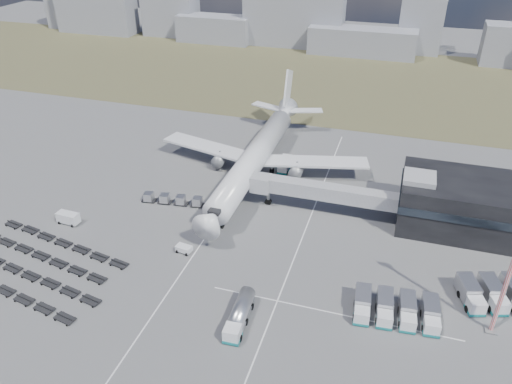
% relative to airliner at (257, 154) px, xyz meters
% --- Properties ---
extents(ground, '(420.00, 420.00, 0.00)m').
position_rel_airliner_xyz_m(ground, '(0.00, -32.38, -5.29)').
color(ground, '#565659').
rests_on(ground, ground).
extents(grass_strip, '(420.00, 90.00, 0.01)m').
position_rel_airliner_xyz_m(grass_strip, '(0.00, 77.62, -5.29)').
color(grass_strip, '#453F29').
rests_on(grass_strip, ground).
extents(lane_markings, '(47.12, 110.00, 0.01)m').
position_rel_airliner_xyz_m(lane_markings, '(9.77, -29.38, -5.29)').
color(lane_markings, silver).
rests_on(lane_markings, ground).
extents(terminal, '(30.40, 16.40, 11.00)m').
position_rel_airliner_xyz_m(terminal, '(47.77, -8.41, -0.04)').
color(terminal, black).
rests_on(terminal, ground).
extents(jet_bridge, '(30.30, 3.80, 7.05)m').
position_rel_airliner_xyz_m(jet_bridge, '(15.90, -11.95, -0.24)').
color(jet_bridge, '#939399').
rests_on(jet_bridge, ground).
extents(airliner, '(51.59, 64.53, 17.62)m').
position_rel_airliner_xyz_m(airliner, '(0.00, 0.00, 0.00)').
color(airliner, silver).
rests_on(airliner, ground).
extents(skyline, '(289.81, 25.88, 24.72)m').
position_rel_airliner_xyz_m(skyline, '(-15.24, 117.13, 3.82)').
color(skyline, gray).
rests_on(skyline, ground).
extents(fuel_tanker, '(3.02, 10.11, 3.23)m').
position_rel_airliner_xyz_m(fuel_tanker, '(11.65, -46.74, -3.68)').
color(fuel_tanker, silver).
rests_on(fuel_tanker, ground).
extents(pushback_tug, '(3.16, 2.06, 1.37)m').
position_rel_airliner_xyz_m(pushback_tug, '(-4.00, -32.93, -4.61)').
color(pushback_tug, silver).
rests_on(pushback_tug, ground).
extents(utility_van, '(4.60, 2.26, 2.39)m').
position_rel_airliner_xyz_m(utility_van, '(-30.24, -31.10, -4.10)').
color(utility_van, silver).
rests_on(utility_van, ground).
extents(catering_truck, '(2.52, 5.95, 2.72)m').
position_rel_airliner_xyz_m(catering_truck, '(5.70, 4.17, -3.90)').
color(catering_truck, silver).
rests_on(catering_truck, ground).
extents(service_trucks_near, '(13.38, 8.14, 2.85)m').
position_rel_airliner_xyz_m(service_trucks_near, '(34.60, -38.23, -3.74)').
color(service_trucks_near, silver).
rests_on(service_trucks_near, ground).
extents(service_trucks_far, '(11.75, 10.16, 3.03)m').
position_rel_airliner_xyz_m(service_trucks_far, '(49.35, -30.07, -3.65)').
color(service_trucks_far, silver).
rests_on(service_trucks_far, ground).
extents(uld_row, '(17.58, 4.01, 1.92)m').
position_rel_airliner_xyz_m(uld_row, '(-11.50, -17.86, -4.14)').
color(uld_row, black).
rests_on(uld_row, ground).
extents(baggage_dollies, '(36.84, 21.85, 0.82)m').
position_rel_airliner_xyz_m(baggage_dollies, '(-28.96, -44.72, -4.88)').
color(baggage_dollies, black).
rests_on(baggage_dollies, ground).
extents(floodlight_mast, '(2.13, 1.77, 22.87)m').
position_rel_airliner_xyz_m(floodlight_mast, '(48.79, -36.93, 6.17)').
color(floodlight_mast, red).
rests_on(floodlight_mast, ground).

